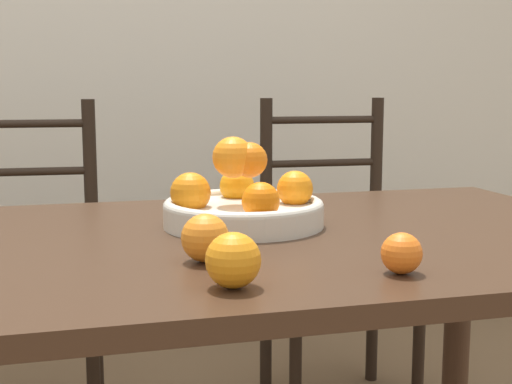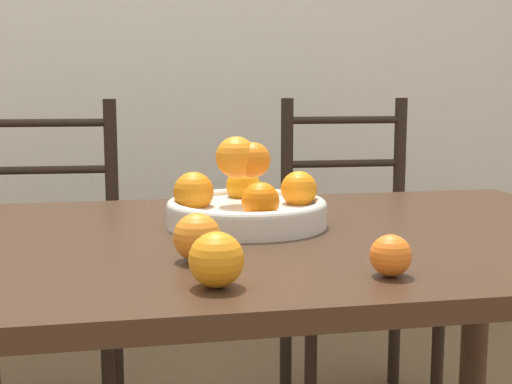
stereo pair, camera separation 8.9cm
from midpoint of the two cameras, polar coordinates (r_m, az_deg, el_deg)
wall_back at (r=2.82m, az=-12.87°, el=14.04°), size 8.00×0.06×2.60m
dining_table at (r=1.34m, az=-9.37°, el=-7.50°), size 1.84×0.91×0.74m
fruit_bowl at (r=1.41m, az=-2.85°, el=-0.90°), size 0.32×0.32×0.18m
orange_loose_0 at (r=1.07m, az=9.26°, el=-4.88°), size 0.06×0.06×0.06m
orange_loose_1 at (r=0.99m, az=-4.42°, el=-5.49°), size 0.08×0.08×0.08m
orange_loose_2 at (r=1.14m, az=-6.33°, el=-3.69°), size 0.08×0.08×0.08m
chair_left at (r=2.14m, az=-19.24°, el=-6.58°), size 0.44×0.42×0.98m
chair_right at (r=2.27m, az=5.20°, el=-5.30°), size 0.43×0.42×0.98m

